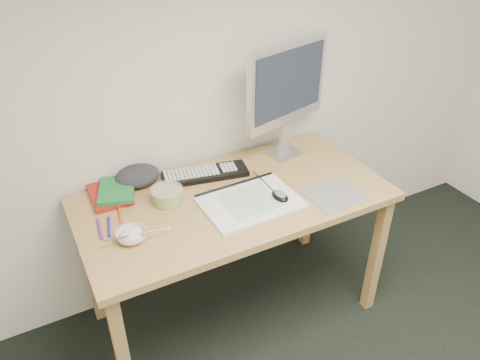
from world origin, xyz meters
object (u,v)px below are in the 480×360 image
object	(u,v)px
rice_bowl	(132,236)
desk	(234,210)
keyboard	(205,174)
monitor	(287,87)
sketchpad	(250,202)

from	to	relation	value
rice_bowl	desk	bearing A→B (deg)	9.86
keyboard	monitor	distance (m)	0.57
sketchpad	keyboard	bearing A→B (deg)	104.60
desk	rice_bowl	world-z (taller)	rice_bowl
monitor	rice_bowl	world-z (taller)	monitor
sketchpad	keyboard	xyz separation A→B (m)	(-0.08, 0.30, 0.01)
sketchpad	keyboard	distance (m)	0.31
rice_bowl	monitor	bearing A→B (deg)	19.13
desk	rice_bowl	distance (m)	0.52
sketchpad	rice_bowl	world-z (taller)	rice_bowl
keyboard	rice_bowl	xyz separation A→B (m)	(-0.45, -0.30, 0.01)
sketchpad	monitor	world-z (taller)	monitor
keyboard	monitor	size ratio (longest dim) A/B	0.70
desk	keyboard	size ratio (longest dim) A/B	3.41
desk	sketchpad	world-z (taller)	sketchpad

